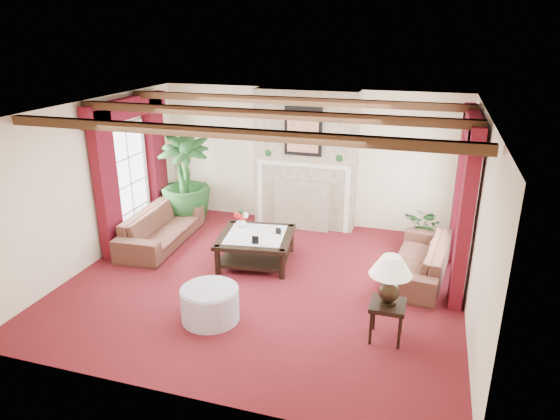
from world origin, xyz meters
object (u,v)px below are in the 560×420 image
(coffee_table, at_px, (256,248))
(side_table, at_px, (386,321))
(sofa_right, at_px, (420,253))
(potted_palm, at_px, (186,198))
(ottoman, at_px, (210,304))
(sofa_left, at_px, (161,222))

(coffee_table, height_order, side_table, side_table)
(coffee_table, bearing_deg, side_table, -42.84)
(sofa_right, height_order, potted_palm, potted_palm)
(sofa_right, distance_m, ottoman, 3.44)
(coffee_table, distance_m, ottoman, 1.87)
(sofa_left, relative_size, potted_palm, 1.04)
(sofa_left, bearing_deg, sofa_right, -92.63)
(coffee_table, bearing_deg, ottoman, -98.06)
(side_table, bearing_deg, sofa_right, 80.26)
(potted_palm, xyz_separation_m, ottoman, (1.99, -3.22, -0.28))
(sofa_left, height_order, coffee_table, sofa_left)
(sofa_right, bearing_deg, sofa_left, -82.39)
(potted_palm, bearing_deg, side_table, -34.51)
(sofa_right, bearing_deg, potted_palm, -95.86)
(ottoman, bearing_deg, side_table, 5.85)
(sofa_left, height_order, side_table, sofa_left)
(sofa_right, bearing_deg, side_table, -2.81)
(potted_palm, xyz_separation_m, side_table, (4.34, -2.98, -0.25))
(side_table, height_order, ottoman, side_table)
(sofa_left, distance_m, potted_palm, 1.12)
(potted_palm, distance_m, coffee_table, 2.42)
(coffee_table, xyz_separation_m, ottoman, (0.00, -1.87, -0.02))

